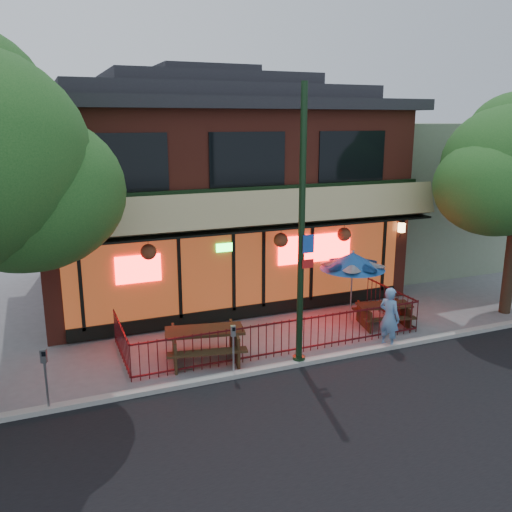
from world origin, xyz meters
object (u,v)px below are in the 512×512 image
at_px(picnic_table_left, 205,340).
at_px(patio_umbrella, 353,261).
at_px(street_light, 301,245).
at_px(parking_meter_near, 233,342).
at_px(pedestrian, 389,317).
at_px(parking_meter_far, 45,370).
at_px(picnic_table_right, 384,312).

distance_m(picnic_table_left, patio_umbrella, 5.37).
distance_m(street_light, parking_meter_near, 2.89).
xyz_separation_m(pedestrian, parking_meter_far, (-8.88, -0.13, 0.12)).
height_order(picnic_table_right, parking_meter_far, parking_meter_far).
distance_m(picnic_table_right, patio_umbrella, 1.82).
height_order(patio_umbrella, pedestrian, patio_umbrella).
distance_m(parking_meter_near, parking_meter_far, 4.28).
height_order(picnic_table_right, parking_meter_near, parking_meter_near).
height_order(picnic_table_left, parking_meter_near, parking_meter_near).
bearing_deg(pedestrian, picnic_table_right, -50.82).
height_order(picnic_table_right, pedestrian, pedestrian).
relative_size(picnic_table_right, parking_meter_near, 1.41).
bearing_deg(picnic_table_left, pedestrian, -11.89).
xyz_separation_m(picnic_table_right, patio_umbrella, (-0.72, 0.75, 1.49)).
bearing_deg(picnic_table_right, parking_meter_near, -165.32).
xyz_separation_m(picnic_table_right, pedestrian, (-0.81, -1.36, 0.40)).
bearing_deg(parking_meter_near, patio_umbrella, 24.76).
xyz_separation_m(street_light, pedestrian, (2.79, 0.05, -2.29)).
distance_m(picnic_table_right, parking_meter_near, 5.60).
height_order(street_light, picnic_table_left, street_light).
bearing_deg(picnic_table_left, parking_meter_far, -163.11).
distance_m(street_light, parking_meter_far, 6.46).
bearing_deg(pedestrian, street_light, 70.86).
bearing_deg(picnic_table_left, street_light, -26.67).
bearing_deg(pedestrian, picnic_table_left, 57.88).
bearing_deg(picnic_table_left, parking_meter_near, -70.26).
distance_m(picnic_table_left, pedestrian, 5.10).
xyz_separation_m(parking_meter_near, parking_meter_far, (-4.28, -0.08, 0.09)).
relative_size(street_light, patio_umbrella, 3.07).
bearing_deg(street_light, picnic_table_left, 153.33).
xyz_separation_m(street_light, picnic_table_left, (-2.20, 1.10, -2.58)).
distance_m(picnic_table_right, pedestrian, 1.63).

